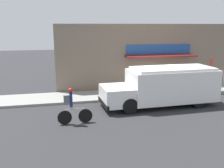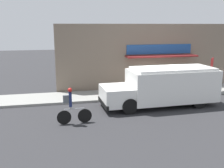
{
  "view_description": "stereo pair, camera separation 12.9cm",
  "coord_description": "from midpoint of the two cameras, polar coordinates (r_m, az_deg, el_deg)",
  "views": [
    {
      "loc": [
        -6.32,
        -14.41,
        4.38
      ],
      "look_at": [
        -3.04,
        -0.2,
        1.1
      ],
      "focal_mm": 42.0,
      "sensor_mm": 36.0,
      "label": 1
    },
    {
      "loc": [
        -6.19,
        -14.44,
        4.38
      ],
      "look_at": [
        -3.04,
        -0.2,
        1.1
      ],
      "focal_mm": 42.0,
      "sensor_mm": 36.0,
      "label": 2
    }
  ],
  "objects": [
    {
      "name": "storefront",
      "position": [
        18.25,
        7.38,
        5.87
      ],
      "size": [
        12.31,
        1.12,
        4.47
      ],
      "color": "#756656",
      "rests_on": "ground_plane"
    },
    {
      "name": "sidewalk",
      "position": [
        17.38,
        8.56,
        -1.84
      ],
      "size": [
        28.0,
        2.41,
        0.13
      ],
      "color": "gray",
      "rests_on": "ground_plane"
    },
    {
      "name": "stop_sign_post",
      "position": [
        18.37,
        20.52,
        3.25
      ],
      "size": [
        0.45,
        0.45,
        2.23
      ],
      "color": "slate",
      "rests_on": "sidewalk"
    },
    {
      "name": "ground_plane",
      "position": [
        16.32,
        10.1,
        -3.09
      ],
      "size": [
        70.0,
        70.0,
        0.0
      ],
      "primitive_type": "plane",
      "color": "#2B2B2D"
    },
    {
      "name": "cyclist",
      "position": [
        11.93,
        -8.97,
        -4.92
      ],
      "size": [
        1.59,
        0.2,
        1.68
      ],
      "rotation": [
        0.0,
        0.0,
        0.04
      ],
      "color": "black",
      "rests_on": "ground_plane"
    },
    {
      "name": "school_bus",
      "position": [
        14.72,
        11.1,
        -0.39
      ],
      "size": [
        6.42,
        2.67,
        2.13
      ],
      "rotation": [
        0.0,
        0.0,
        0.03
      ],
      "color": "white",
      "rests_on": "ground_plane"
    }
  ]
}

